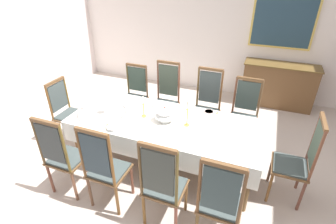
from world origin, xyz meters
TOP-DOWN VIEW (x-y plane):
  - ground at (0.00, 0.00)m, footprint 6.49×5.82m
  - back_wall at (0.00, 2.95)m, footprint 6.49×0.08m
  - dining_table at (0.00, 0.02)m, footprint 2.62×1.07m
  - tablecloth at (0.00, 0.02)m, footprint 2.64×1.09m
  - chair_south_a at (-0.98, -0.93)m, footprint 0.44×0.42m
  - chair_north_a at (-0.98, 0.96)m, footprint 0.44×0.42m
  - chair_south_b at (-0.37, -0.93)m, footprint 0.44×0.42m
  - chair_north_b at (-0.37, 0.96)m, footprint 0.44×0.42m
  - chair_south_c at (0.36, -0.93)m, footprint 0.44×0.42m
  - chair_north_c at (0.36, 0.96)m, footprint 0.44×0.42m
  - chair_south_d at (0.97, -0.93)m, footprint 0.44×0.42m
  - chair_north_d at (0.97, 0.96)m, footprint 0.44×0.42m
  - chair_head_west at (-1.71, 0.02)m, footprint 0.42×0.44m
  - chair_head_east at (1.72, 0.02)m, footprint 0.42×0.44m
  - soup_tureen at (-0.00, 0.02)m, footprint 0.28×0.28m
  - candlestick_west at (-0.32, 0.02)m, footprint 0.07×0.07m
  - candlestick_east at (0.32, 0.02)m, footprint 0.07×0.07m
  - bowl_near_left at (-0.54, -0.41)m, footprint 0.19×0.19m
  - bowl_near_right at (0.51, 0.44)m, footprint 0.15×0.15m
  - bowl_far_left at (-1.04, 0.38)m, footprint 0.18×0.18m
  - bowl_far_right at (-0.27, 0.38)m, footprint 0.18×0.18m
  - spoon_primary at (-0.67, -0.39)m, footprint 0.04×0.18m
  - spoon_secondary at (0.62, 0.46)m, footprint 0.05×0.18m
  - sideboard at (1.47, 2.63)m, footprint 1.44×0.48m
  - framed_painting at (1.32, 2.89)m, footprint 1.18×0.05m

SIDE VIEW (x-z plane):
  - ground at x=0.00m, z-range -0.04..0.00m
  - sideboard at x=1.47m, z-range 0.00..0.91m
  - chair_head_west at x=-1.71m, z-range 0.02..1.10m
  - chair_north_a at x=-0.98m, z-range 0.02..1.12m
  - chair_north_d at x=0.97m, z-range 0.01..1.15m
  - chair_south_a at x=-0.98m, z-range 0.01..1.17m
  - chair_south_d at x=0.97m, z-range 0.01..1.18m
  - chair_south_b at x=-0.37m, z-range 0.01..1.19m
  - chair_head_east at x=1.72m, z-range 0.00..1.19m
  - chair_south_c at x=0.36m, z-range 0.00..1.20m
  - chair_north_c at x=0.36m, z-range 0.00..1.21m
  - chair_north_b at x=-0.37m, z-range 0.00..1.23m
  - dining_table at x=0.00m, z-range 0.31..1.07m
  - tablecloth at x=0.00m, z-range 0.55..0.84m
  - spoon_primary at x=-0.67m, z-range 0.76..0.77m
  - spoon_secondary at x=0.62m, z-range 0.76..0.77m
  - bowl_far_left at x=-1.04m, z-range 0.76..0.80m
  - bowl_near_right at x=0.51m, z-range 0.76..0.80m
  - bowl_far_right at x=-0.27m, z-range 0.77..0.81m
  - bowl_near_left at x=-0.54m, z-range 0.77..0.81m
  - soup_tureen at x=0.00m, z-range 0.76..0.98m
  - candlestick_west at x=-0.32m, z-range 0.73..1.04m
  - candlestick_east at x=0.32m, z-range 0.73..1.09m
  - back_wall at x=0.00m, z-range 0.00..3.26m
  - framed_painting at x=1.32m, z-range 1.15..2.25m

